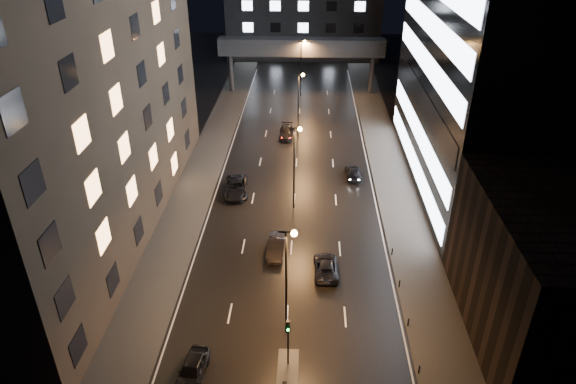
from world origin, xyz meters
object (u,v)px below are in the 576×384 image
(car_away_c, at_px, (236,188))
(car_toward_b, at_px, (353,173))
(car_away_d, at_px, (286,132))
(car_toward_a, at_px, (326,267))
(car_away_b, at_px, (276,246))
(car_away_a, at_px, (192,369))

(car_away_c, distance_m, car_toward_b, 15.42)
(car_toward_b, bearing_deg, car_away_d, -57.14)
(car_away_d, relative_size, car_toward_a, 1.04)
(car_away_b, distance_m, car_toward_b, 19.21)
(car_away_b, xyz_separation_m, car_away_d, (-0.27, 29.78, -0.06))
(car_away_b, distance_m, car_away_d, 29.78)
(car_away_a, relative_size, car_toward_a, 0.91)
(car_away_c, bearing_deg, car_toward_b, 12.17)
(car_away_b, bearing_deg, car_toward_b, 64.22)
(car_away_c, xyz_separation_m, car_toward_a, (10.61, -15.05, -0.15))
(car_away_c, height_order, car_toward_a, car_away_c)
(car_away_a, bearing_deg, car_toward_b, 72.93)
(car_away_c, xyz_separation_m, car_away_d, (5.38, 17.72, -0.09))
(car_away_b, xyz_separation_m, car_toward_b, (8.96, 16.99, -0.14))
(car_away_c, distance_m, car_away_d, 18.52)
(car_away_a, xyz_separation_m, car_away_c, (-0.34, 27.95, 0.07))
(car_away_a, height_order, car_away_c, car_away_c)
(car_away_c, bearing_deg, car_away_a, -95.79)
(car_away_b, relative_size, car_away_d, 0.95)
(car_away_c, bearing_deg, car_away_d, 66.63)
(car_toward_b, bearing_deg, car_away_b, 59.25)
(car_away_a, xyz_separation_m, car_toward_a, (10.27, 12.90, -0.08))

